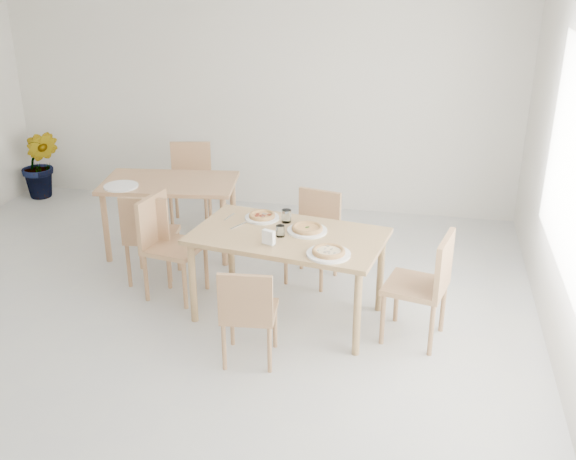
% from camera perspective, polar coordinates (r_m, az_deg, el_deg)
% --- Properties ---
extents(main_table, '(1.65, 1.10, 0.75)m').
position_cam_1_polar(main_table, '(5.47, 0.00, -1.13)').
color(main_table, tan).
rests_on(main_table, ground).
extents(chair_south, '(0.43, 0.43, 0.79)m').
position_cam_1_polar(chair_south, '(4.93, -3.42, -6.75)').
color(chair_south, tan).
rests_on(chair_south, ground).
extents(chair_north, '(0.50, 0.50, 0.83)m').
position_cam_1_polar(chair_north, '(6.22, 2.29, 0.05)').
color(chair_north, tan).
rests_on(chair_north, ground).
extents(chair_west, '(0.52, 0.52, 0.92)m').
position_cam_1_polar(chair_west, '(5.99, -10.32, -0.74)').
color(chair_west, tan).
rests_on(chair_west, ground).
extents(chair_east, '(0.54, 0.54, 0.91)m').
position_cam_1_polar(chair_east, '(5.29, 11.69, -4.22)').
color(chair_east, tan).
rests_on(chair_east, ground).
extents(plate_margherita, '(0.33, 0.33, 0.02)m').
position_cam_1_polar(plate_margherita, '(5.48, 1.64, -0.05)').
color(plate_margherita, white).
rests_on(plate_margherita, main_table).
extents(plate_mushroom, '(0.33, 0.33, 0.02)m').
position_cam_1_polar(plate_mushroom, '(5.08, 3.45, -2.04)').
color(plate_mushroom, white).
rests_on(plate_mushroom, main_table).
extents(plate_pepperoni, '(0.29, 0.29, 0.02)m').
position_cam_1_polar(plate_pepperoni, '(5.74, -2.21, 1.04)').
color(plate_pepperoni, white).
rests_on(plate_pepperoni, main_table).
extents(pizza_margherita, '(0.33, 0.33, 0.03)m').
position_cam_1_polar(pizza_margherita, '(5.47, 1.64, 0.17)').
color(pizza_margherita, '#E4B76B').
rests_on(pizza_margherita, plate_margherita).
extents(pizza_mushroom, '(0.33, 0.33, 0.03)m').
position_cam_1_polar(pizza_mushroom, '(5.07, 3.46, -1.80)').
color(pizza_mushroom, '#E4B76B').
rests_on(pizza_mushroom, plate_mushroom).
extents(pizza_pepperoni, '(0.29, 0.29, 0.03)m').
position_cam_1_polar(pizza_pepperoni, '(5.73, -2.21, 1.26)').
color(pizza_pepperoni, '#E4B76B').
rests_on(pizza_pepperoni, plate_pepperoni).
extents(tumbler_a, '(0.08, 0.08, 0.11)m').
position_cam_1_polar(tumbler_a, '(5.65, -0.14, 1.19)').
color(tumbler_a, white).
rests_on(tumbler_a, main_table).
extents(tumbler_b, '(0.07, 0.07, 0.09)m').
position_cam_1_polar(tumbler_b, '(5.38, -0.66, -0.08)').
color(tumbler_b, white).
rests_on(tumbler_b, main_table).
extents(napkin_holder, '(0.12, 0.09, 0.12)m').
position_cam_1_polar(napkin_holder, '(5.22, -1.65, -0.69)').
color(napkin_holder, silver).
rests_on(napkin_holder, main_table).
extents(fork_a, '(0.10, 0.18, 0.01)m').
position_cam_1_polar(fork_a, '(5.60, -4.22, 0.37)').
color(fork_a, silver).
rests_on(fork_a, main_table).
extents(fork_b, '(0.05, 0.18, 0.01)m').
position_cam_1_polar(fork_b, '(5.79, -5.00, 1.11)').
color(fork_b, silver).
rests_on(fork_b, main_table).
extents(second_table, '(1.39, 0.91, 0.75)m').
position_cam_1_polar(second_table, '(6.80, -9.98, 3.32)').
color(second_table, tan).
rests_on(second_table, ground).
extents(chair_back_s, '(0.48, 0.48, 0.88)m').
position_cam_1_polar(chair_back_s, '(6.22, -11.68, -0.15)').
color(chair_back_s, tan).
rests_on(chair_back_s, ground).
extents(chair_back_n, '(0.53, 0.53, 0.90)m').
position_cam_1_polar(chair_back_n, '(7.57, -8.25, 4.40)').
color(chair_back_n, tan).
rests_on(chair_back_n, ground).
extents(plate_empty, '(0.33, 0.33, 0.02)m').
position_cam_1_polar(plate_empty, '(6.70, -13.95, 3.62)').
color(plate_empty, white).
rests_on(plate_empty, second_table).
extents(potted_plant, '(0.55, 0.48, 0.85)m').
position_cam_1_polar(potted_plant, '(8.82, -20.21, 5.26)').
color(potted_plant, '#217022').
rests_on(potted_plant, ground).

